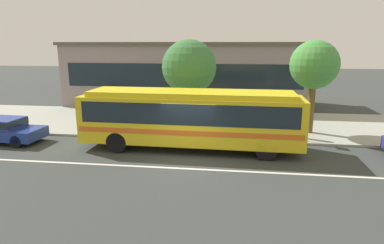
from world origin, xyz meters
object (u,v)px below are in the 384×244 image
at_px(transit_bus, 191,116).
at_px(street_tree_near_stop, 189,67).
at_px(street_tree_mid_block, 314,66).
at_px(bus_stop_sign, 300,113).
at_px(pedestrian_walking_along_curb, 247,119).
at_px(sedan_behind_bus, 1,129).
at_px(pedestrian_standing_by_tree, 274,118).
at_px(pedestrian_waiting_near_sign, 300,120).

bearing_deg(transit_bus, street_tree_near_stop, 99.30).
bearing_deg(street_tree_mid_block, bus_stop_sign, -117.45).
bearing_deg(transit_bus, pedestrian_walking_along_curb, 39.21).
bearing_deg(sedan_behind_bus, bus_stop_sign, 7.39).
bearing_deg(street_tree_near_stop, bus_stop_sign, -18.58).
xyz_separation_m(pedestrian_standing_by_tree, street_tree_near_stop, (-4.95, 0.96, 2.68)).
distance_m(sedan_behind_bus, pedestrian_standing_by_tree, 14.76).
bearing_deg(sedan_behind_bus, street_tree_mid_block, 12.80).
height_order(pedestrian_waiting_near_sign, bus_stop_sign, bus_stop_sign).
bearing_deg(transit_bus, street_tree_mid_block, 29.57).
relative_size(pedestrian_walking_along_curb, street_tree_near_stop, 0.32).
height_order(sedan_behind_bus, pedestrian_walking_along_curb, pedestrian_walking_along_curb).
relative_size(transit_bus, street_tree_mid_block, 2.06).
distance_m(transit_bus, street_tree_near_stop, 4.50).
bearing_deg(pedestrian_waiting_near_sign, pedestrian_walking_along_curb, -177.50).
bearing_deg(pedestrian_walking_along_curb, pedestrian_standing_by_tree, 25.36).
relative_size(pedestrian_waiting_near_sign, bus_stop_sign, 0.75).
xyz_separation_m(bus_stop_sign, street_tree_mid_block, (0.90, 1.73, 2.32)).
relative_size(pedestrian_walking_along_curb, pedestrian_standing_by_tree, 1.05).
bearing_deg(pedestrian_standing_by_tree, street_tree_mid_block, 17.01).
bearing_deg(sedan_behind_bus, pedestrian_waiting_near_sign, 9.05).
xyz_separation_m(pedestrian_walking_along_curb, street_tree_mid_block, (3.62, 1.37, 2.81)).
distance_m(sedan_behind_bus, street_tree_near_stop, 10.75).
distance_m(pedestrian_walking_along_curb, bus_stop_sign, 2.79).
height_order(pedestrian_waiting_near_sign, street_tree_near_stop, street_tree_near_stop).
bearing_deg(pedestrian_walking_along_curb, bus_stop_sign, -7.51).
distance_m(pedestrian_waiting_near_sign, bus_stop_sign, 0.69).
xyz_separation_m(street_tree_near_stop, street_tree_mid_block, (7.02, -0.33, 0.18)).
height_order(pedestrian_waiting_near_sign, pedestrian_standing_by_tree, pedestrian_waiting_near_sign).
xyz_separation_m(transit_bus, sedan_behind_bus, (-10.12, -0.13, -0.96)).
xyz_separation_m(pedestrian_waiting_near_sign, bus_stop_sign, (-0.14, -0.48, 0.48)).
xyz_separation_m(transit_bus, street_tree_mid_block, (6.37, 3.62, 2.24)).
bearing_deg(pedestrian_walking_along_curb, transit_bus, -140.79).
bearing_deg(street_tree_mid_block, street_tree_near_stop, 177.29).
relative_size(pedestrian_standing_by_tree, street_tree_mid_block, 0.31).
relative_size(pedestrian_standing_by_tree, bus_stop_sign, 0.70).
bearing_deg(pedestrian_walking_along_curb, street_tree_mid_block, 20.70).
height_order(transit_bus, pedestrian_walking_along_curb, transit_bus).
height_order(pedestrian_walking_along_curb, pedestrian_standing_by_tree, pedestrian_walking_along_curb).
relative_size(sedan_behind_bus, pedestrian_walking_along_curb, 2.54).
xyz_separation_m(pedestrian_waiting_near_sign, pedestrian_standing_by_tree, (-1.31, 0.61, -0.06)).
distance_m(pedestrian_waiting_near_sign, pedestrian_standing_by_tree, 1.45).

